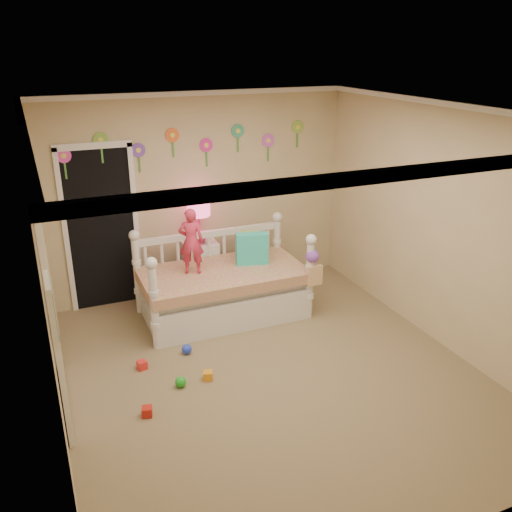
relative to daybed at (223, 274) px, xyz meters
name	(u,v)px	position (x,y,z in m)	size (l,w,h in m)	color
floor	(270,373)	(0.00, -1.40, -0.54)	(4.00, 4.50, 0.01)	#7F684C
ceiling	(273,111)	(0.00, -1.40, 2.06)	(4.00, 4.50, 0.01)	white
back_wall	(199,196)	(0.00, 0.85, 0.76)	(4.00, 0.01, 2.60)	tan
left_wall	(44,290)	(-2.00, -1.40, 0.76)	(0.01, 4.50, 2.60)	tan
right_wall	(442,228)	(2.00, -1.40, 0.76)	(0.01, 4.50, 2.60)	tan
crown_molding	(273,115)	(0.00, -1.40, 2.03)	(4.00, 4.50, 0.06)	white
daybed	(223,274)	(0.00, 0.00, 0.00)	(1.98, 1.07, 1.08)	white
pillow_turquoise	(252,249)	(0.40, 0.04, 0.26)	(0.39, 0.14, 0.39)	#28CABE
pillow_lime	(253,245)	(0.50, 0.24, 0.22)	(0.34, 0.13, 0.32)	#A5D03F
child	(191,241)	(-0.36, 0.05, 0.46)	(0.29, 0.19, 0.79)	#DA3152
nightstand	(201,268)	(-0.06, 0.67, -0.17)	(0.44, 0.33, 0.73)	white
table_lamp	(199,211)	(-0.06, 0.67, 0.61)	(0.29, 0.29, 0.64)	#DB1D70
closet_doorway	(101,228)	(-1.25, 0.84, 0.50)	(0.90, 0.04, 2.07)	black
flower_decals	(190,146)	(-0.09, 0.84, 1.40)	(3.40, 0.02, 0.50)	#B2668C
mirror_closet	(51,302)	(-1.96, -1.10, 0.51)	(0.07, 1.30, 2.10)	white
wall_picture	(51,309)	(-1.97, -2.30, 1.01)	(0.05, 0.34, 0.42)	white
hanging_bag	(313,269)	(0.94, -0.52, 0.12)	(0.20, 0.16, 0.36)	beige
toy_scatter	(175,375)	(-0.92, -1.14, -0.48)	(0.80, 1.30, 0.11)	#996666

